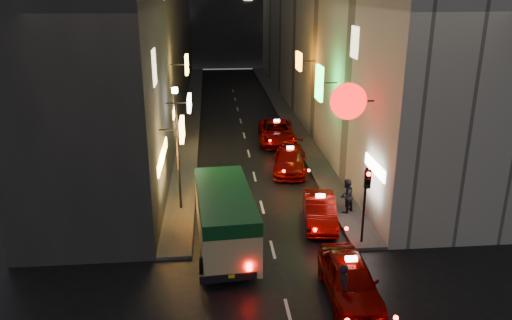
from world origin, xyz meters
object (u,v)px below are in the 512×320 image
object	(u,v)px
minibus	(225,213)
traffic_light	(366,190)
lamp_post	(177,141)
taxi_near	(350,276)
pedestrian_crossing	(344,284)

from	to	relation	value
minibus	traffic_light	xyz separation A→B (m)	(6.05, -0.24, 0.96)
lamp_post	taxi_near	bearing A→B (deg)	-51.63
minibus	taxi_near	bearing A→B (deg)	-42.22
traffic_light	lamp_post	world-z (taller)	lamp_post
taxi_near	pedestrian_crossing	bearing A→B (deg)	-121.78
minibus	taxi_near	distance (m)	6.02
pedestrian_crossing	minibus	bearing A→B (deg)	41.35
minibus	traffic_light	world-z (taller)	traffic_light
minibus	lamp_post	bearing A→B (deg)	116.64
taxi_near	pedestrian_crossing	size ratio (longest dim) A/B	2.76
taxi_near	minibus	bearing A→B (deg)	137.78
taxi_near	lamp_post	size ratio (longest dim) A/B	0.90
taxi_near	lamp_post	xyz separation A→B (m)	(-6.57, 8.29, 2.83)
minibus	traffic_light	size ratio (longest dim) A/B	1.85
minibus	pedestrian_crossing	world-z (taller)	minibus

